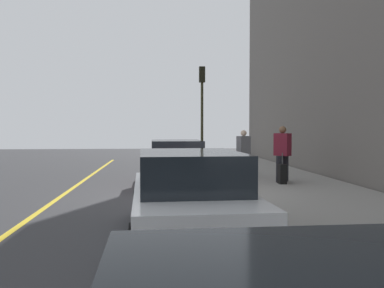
{
  "coord_description": "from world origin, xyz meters",
  "views": [
    {
      "loc": [
        -11.17,
        0.52,
        1.88
      ],
      "look_at": [
        -0.59,
        -0.38,
        1.49
      ],
      "focal_mm": 38.38,
      "sensor_mm": 36.0,
      "label": 1
    }
  ],
  "objects_px": {
    "pedestrian_burgundy_coat": "(282,152)",
    "traffic_light_pole": "(202,100)",
    "rolling_suitcase": "(282,174)",
    "parked_car_white": "(189,196)",
    "parked_car_red": "(176,163)",
    "pedestrian_grey_coat": "(244,151)"
  },
  "relations": [
    {
      "from": "pedestrian_burgundy_coat",
      "to": "traffic_light_pole",
      "type": "xyz_separation_m",
      "value": [
        5.46,
        2.05,
        2.09
      ]
    },
    {
      "from": "traffic_light_pole",
      "to": "rolling_suitcase",
      "type": "xyz_separation_m",
      "value": [
        -5.95,
        -1.9,
        -2.75
      ]
    },
    {
      "from": "rolling_suitcase",
      "to": "pedestrian_burgundy_coat",
      "type": "bearing_deg",
      "value": -17.59
    },
    {
      "from": "pedestrian_grey_coat",
      "to": "traffic_light_pole",
      "type": "distance_m",
      "value": 4.39
    },
    {
      "from": "traffic_light_pole",
      "to": "pedestrian_grey_coat",
      "type": "bearing_deg",
      "value": -162.51
    },
    {
      "from": "pedestrian_burgundy_coat",
      "to": "parked_car_red",
      "type": "bearing_deg",
      "value": 82.04
    },
    {
      "from": "parked_car_red",
      "to": "traffic_light_pole",
      "type": "relative_size",
      "value": 0.99
    },
    {
      "from": "parked_car_white",
      "to": "traffic_light_pole",
      "type": "height_order",
      "value": "traffic_light_pole"
    },
    {
      "from": "parked_car_white",
      "to": "rolling_suitcase",
      "type": "distance_m",
      "value": 6.73
    },
    {
      "from": "parked_car_white",
      "to": "parked_car_red",
      "type": "xyz_separation_m",
      "value": [
        6.77,
        -0.09,
        -0.0
      ]
    },
    {
      "from": "parked_car_white",
      "to": "rolling_suitcase",
      "type": "relative_size",
      "value": 4.76
    },
    {
      "from": "pedestrian_burgundy_coat",
      "to": "parked_car_white",
      "type": "bearing_deg",
      "value": 150.45
    },
    {
      "from": "parked_car_red",
      "to": "traffic_light_pole",
      "type": "distance_m",
      "value": 5.73
    },
    {
      "from": "rolling_suitcase",
      "to": "traffic_light_pole",
      "type": "bearing_deg",
      "value": 17.71
    },
    {
      "from": "pedestrian_grey_coat",
      "to": "traffic_light_pole",
      "type": "relative_size",
      "value": 0.37
    },
    {
      "from": "parked_car_white",
      "to": "rolling_suitcase",
      "type": "height_order",
      "value": "parked_car_white"
    },
    {
      "from": "pedestrian_burgundy_coat",
      "to": "rolling_suitcase",
      "type": "distance_m",
      "value": 0.83
    },
    {
      "from": "pedestrian_burgundy_coat",
      "to": "rolling_suitcase",
      "type": "bearing_deg",
      "value": 162.41
    },
    {
      "from": "parked_car_white",
      "to": "parked_car_red",
      "type": "height_order",
      "value": "same"
    },
    {
      "from": "rolling_suitcase",
      "to": "parked_car_white",
      "type": "bearing_deg",
      "value": 149.56
    },
    {
      "from": "parked_car_white",
      "to": "traffic_light_pole",
      "type": "bearing_deg",
      "value": -7.31
    },
    {
      "from": "traffic_light_pole",
      "to": "rolling_suitcase",
      "type": "distance_m",
      "value": 6.82
    }
  ]
}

